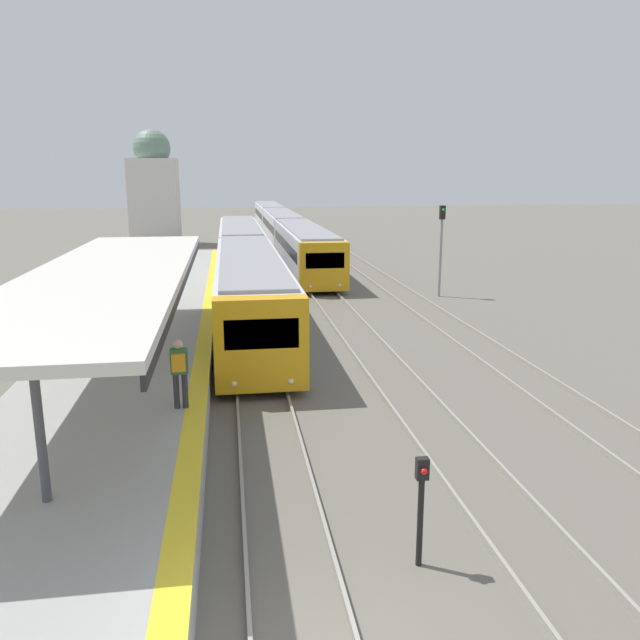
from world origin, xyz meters
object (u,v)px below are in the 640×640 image
(train_near, at_px, (244,261))
(train_far, at_px, (282,227))
(signal_mast_far, at_px, (441,239))
(person_on_platform, at_px, (179,368))
(signal_post_near, at_px, (421,500))

(train_near, distance_m, train_far, 23.67)
(train_far, relative_size, signal_mast_far, 10.74)
(person_on_platform, height_order, signal_mast_far, signal_mast_far)
(person_on_platform, distance_m, train_far, 43.49)
(signal_post_near, height_order, signal_mast_far, signal_mast_far)
(person_on_platform, xyz_separation_m, train_near, (2.05, 19.73, -0.16))
(train_far, bearing_deg, train_near, -100.06)
(signal_post_near, xyz_separation_m, signal_mast_far, (8.01, 22.31, 1.82))
(train_near, xyz_separation_m, signal_mast_far, (10.09, -2.90, 1.30))
(person_on_platform, bearing_deg, train_near, 84.06)
(person_on_platform, relative_size, train_near, 0.05)
(train_far, bearing_deg, person_on_platform, -98.18)
(person_on_platform, bearing_deg, signal_post_near, -52.90)
(train_far, relative_size, signal_post_near, 26.72)
(person_on_platform, xyz_separation_m, signal_post_near, (4.14, -5.47, -0.68))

